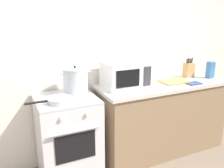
# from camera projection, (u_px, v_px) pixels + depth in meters

# --- Properties ---
(back_wall) EXTENTS (4.40, 0.10, 2.50)m
(back_wall) POSITION_uv_depth(u_px,v_px,m) (109.00, 56.00, 2.85)
(back_wall) COLOR silver
(back_wall) RESTS_ON ground_plane
(lower_cabinet_right) EXTENTS (1.64, 0.56, 0.88)m
(lower_cabinet_right) POSITION_uv_depth(u_px,v_px,m) (162.00, 119.00, 3.01)
(lower_cabinet_right) COLOR #8C7051
(lower_cabinet_right) RESTS_ON ground_plane
(countertop_right) EXTENTS (1.70, 0.60, 0.04)m
(countertop_right) POSITION_uv_depth(u_px,v_px,m) (164.00, 85.00, 2.88)
(countertop_right) COLOR beige
(countertop_right) RESTS_ON lower_cabinet_right
(stove) EXTENTS (0.60, 0.64, 0.92)m
(stove) POSITION_uv_depth(u_px,v_px,m) (68.00, 138.00, 2.47)
(stove) COLOR silver
(stove) RESTS_ON ground_plane
(stock_pot) EXTENTS (0.34, 0.26, 0.31)m
(stock_pot) POSITION_uv_depth(u_px,v_px,m) (75.00, 81.00, 2.42)
(stock_pot) COLOR silver
(stock_pot) RESTS_ON stove
(frying_pan) EXTENTS (0.44, 0.24, 0.05)m
(frying_pan) POSITION_uv_depth(u_px,v_px,m) (59.00, 100.00, 2.20)
(frying_pan) COLOR silver
(frying_pan) RESTS_ON stove
(microwave) EXTENTS (0.50, 0.37, 0.30)m
(microwave) POSITION_uv_depth(u_px,v_px,m) (125.00, 74.00, 2.67)
(microwave) COLOR white
(microwave) RESTS_ON countertop_right
(cutting_board) EXTENTS (0.36, 0.26, 0.02)m
(cutting_board) POSITION_uv_depth(u_px,v_px,m) (174.00, 81.00, 2.91)
(cutting_board) COLOR tan
(cutting_board) RESTS_ON countertop_right
(knife_block) EXTENTS (0.13, 0.10, 0.26)m
(knife_block) POSITION_uv_depth(u_px,v_px,m) (189.00, 70.00, 3.16)
(knife_block) COLOR tan
(knife_block) RESTS_ON countertop_right
(pasta_box) EXTENTS (0.08, 0.08, 0.22)m
(pasta_box) POSITION_uv_depth(u_px,v_px,m) (210.00, 70.00, 3.09)
(pasta_box) COLOR teal
(pasta_box) RESTS_ON countertop_right
(oven_mitt) EXTENTS (0.18, 0.14, 0.02)m
(oven_mitt) POSITION_uv_depth(u_px,v_px,m) (193.00, 83.00, 2.84)
(oven_mitt) COLOR #33477A
(oven_mitt) RESTS_ON countertop_right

